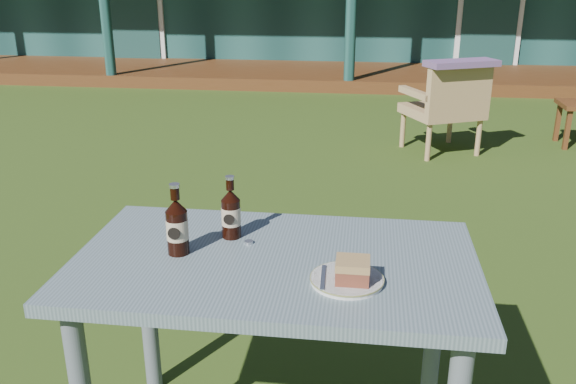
# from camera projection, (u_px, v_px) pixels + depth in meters

# --- Properties ---
(ground) EXTENTS (80.00, 80.00, 0.00)m
(ground) POSITION_uv_depth(u_px,v_px,m) (317.00, 248.00, 3.55)
(ground) COLOR #334916
(cafe_table) EXTENTS (1.20, 0.70, 0.72)m
(cafe_table) POSITION_uv_depth(u_px,v_px,m) (275.00, 288.00, 1.85)
(cafe_table) COLOR slate
(cafe_table) RESTS_ON ground
(plate) EXTENTS (0.20, 0.20, 0.01)m
(plate) POSITION_uv_depth(u_px,v_px,m) (347.00, 280.00, 1.67)
(plate) COLOR silver
(plate) RESTS_ON cafe_table
(cake_slice) EXTENTS (0.09, 0.09, 0.06)m
(cake_slice) POSITION_uv_depth(u_px,v_px,m) (353.00, 270.00, 1.64)
(cake_slice) COLOR brown
(cake_slice) RESTS_ON plate
(fork) EXTENTS (0.02, 0.14, 0.00)m
(fork) POSITION_uv_depth(u_px,v_px,m) (323.00, 277.00, 1.67)
(fork) COLOR silver
(fork) RESTS_ON plate
(cola_bottle_near) EXTENTS (0.06, 0.06, 0.21)m
(cola_bottle_near) POSITION_uv_depth(u_px,v_px,m) (231.00, 213.00, 1.93)
(cola_bottle_near) COLOR black
(cola_bottle_near) RESTS_ON cafe_table
(cola_bottle_far) EXTENTS (0.07, 0.07, 0.22)m
(cola_bottle_far) POSITION_uv_depth(u_px,v_px,m) (177.00, 226.00, 1.81)
(cola_bottle_far) COLOR black
(cola_bottle_far) RESTS_ON cafe_table
(bottle_cap) EXTENTS (0.03, 0.03, 0.01)m
(bottle_cap) POSITION_uv_depth(u_px,v_px,m) (249.00, 242.00, 1.91)
(bottle_cap) COLOR silver
(bottle_cap) RESTS_ON cafe_table
(armchair_left) EXTENTS (0.76, 0.74, 0.78)m
(armchair_left) POSITION_uv_depth(u_px,v_px,m) (447.00, 104.00, 5.21)
(armchair_left) COLOR tan
(armchair_left) RESTS_ON ground
(floral_throw) EXTENTS (0.64, 0.46, 0.05)m
(floral_throw) POSITION_uv_depth(u_px,v_px,m) (462.00, 63.00, 4.95)
(floral_throw) COLOR #6C4D7A
(floral_throw) RESTS_ON armchair_left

